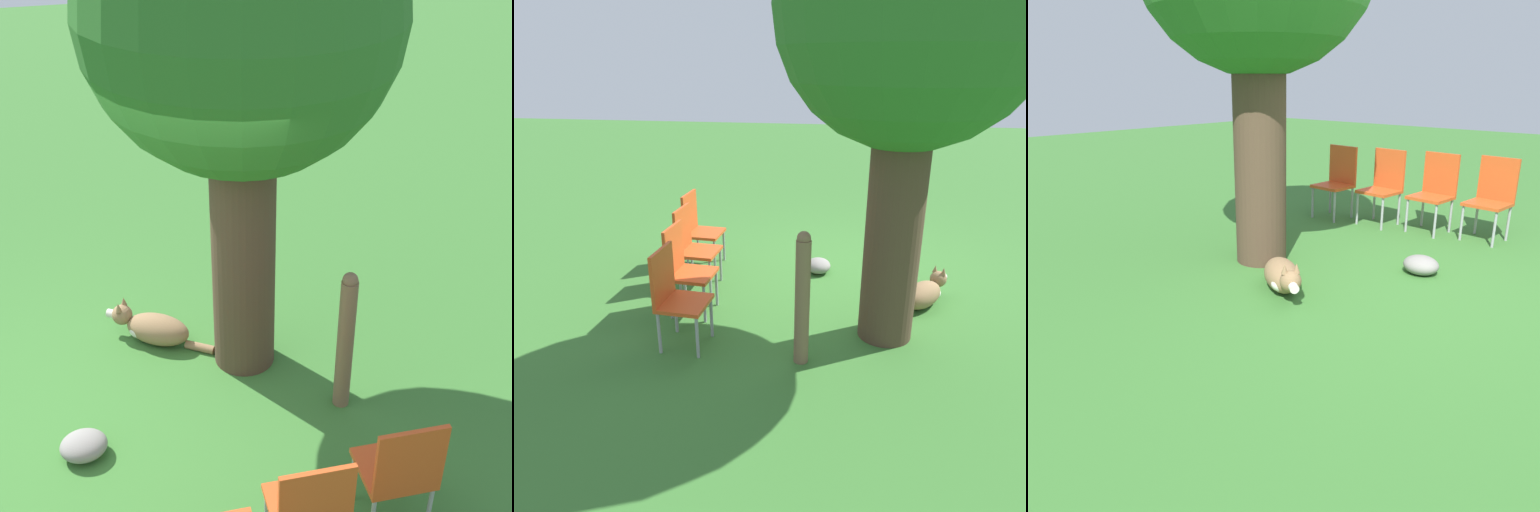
% 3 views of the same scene
% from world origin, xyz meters
% --- Properties ---
extents(ground_plane, '(30.00, 30.00, 0.00)m').
position_xyz_m(ground_plane, '(0.00, 0.00, 0.00)').
color(ground_plane, '#38702D').
extents(oak_tree, '(2.19, 2.19, 3.96)m').
position_xyz_m(oak_tree, '(-0.24, 1.25, 2.77)').
color(oak_tree, '#4C3828').
rests_on(oak_tree, ground_plane).
extents(dog, '(0.66, 0.87, 0.36)m').
position_xyz_m(dog, '(-0.69, 0.55, 0.14)').
color(dog, olive).
rests_on(dog, ground_plane).
extents(fence_post, '(0.13, 0.13, 1.21)m').
position_xyz_m(fence_post, '(0.51, 1.83, 0.61)').
color(fence_post, brown).
rests_on(fence_post, ground_plane).
extents(red_chair_0, '(0.45, 0.46, 0.93)m').
position_xyz_m(red_chair_0, '(2.03, -0.18, 0.52)').
color(red_chair_0, '#D14C1E').
rests_on(red_chair_0, ground_plane).
extents(red_chair_1, '(0.45, 0.46, 0.93)m').
position_xyz_m(red_chair_1, '(1.91, 0.45, 0.52)').
color(red_chair_1, '#D14C1E').
rests_on(red_chair_1, ground_plane).
extents(red_chair_2, '(0.45, 0.46, 0.93)m').
position_xyz_m(red_chair_2, '(1.79, 1.09, 0.52)').
color(red_chair_2, '#D14C1E').
rests_on(red_chair_2, ground_plane).
extents(red_chair_3, '(0.45, 0.46, 0.93)m').
position_xyz_m(red_chair_3, '(1.67, 1.72, 0.52)').
color(red_chair_3, '#D14C1E').
rests_on(red_chair_3, ground_plane).
extents(garden_rock, '(0.30, 0.34, 0.18)m').
position_xyz_m(garden_rock, '(0.50, -0.15, 0.09)').
color(garden_rock, gray).
rests_on(garden_rock, ground_plane).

